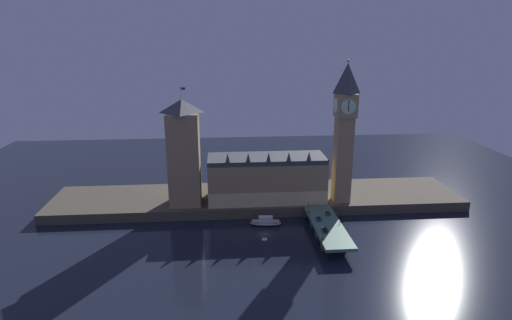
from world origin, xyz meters
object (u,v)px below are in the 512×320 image
object	(u,v)px
pedestrian_mid_walk	(340,222)
street_lamp_near	(322,232)
clock_tower	(344,129)
pedestrian_near_rail	(323,239)
victoria_tower	(184,153)
car_southbound_trail	(328,213)
pedestrian_far_rail	(309,212)
car_northbound_lead	(319,219)
car_northbound_trail	(325,230)
boat_upstream	(266,222)
street_lamp_far	(308,205)

from	to	relation	value
pedestrian_mid_walk	street_lamp_near	world-z (taller)	street_lamp_near
clock_tower	pedestrian_near_rail	distance (m)	62.02
victoria_tower	car_southbound_trail	size ratio (longest dim) A/B	15.41
clock_tower	victoria_tower	xyz separation A→B (m)	(-80.65, 3.62, -11.44)
pedestrian_near_rail	pedestrian_mid_walk	xyz separation A→B (m)	(11.69, 16.19, -0.12)
clock_tower	street_lamp_near	size ratio (longest dim) A/B	11.03
victoria_tower	pedestrian_far_rail	world-z (taller)	victoria_tower
victoria_tower	pedestrian_far_rail	distance (m)	69.07
victoria_tower	car_northbound_lead	bearing A→B (deg)	-23.82
car_northbound_trail	car_southbound_trail	size ratio (longest dim) A/B	1.22
clock_tower	boat_upstream	size ratio (longest dim) A/B	4.70
car_northbound_trail	street_lamp_near	bearing A→B (deg)	-110.76
victoria_tower	pedestrian_far_rail	xyz separation A→B (m)	(60.77, -20.64, -25.53)
pedestrian_near_rail	pedestrian_far_rail	xyz separation A→B (m)	(0.00, 28.66, -0.02)
car_northbound_lead	street_lamp_far	size ratio (longest dim) A/B	0.58
street_lamp_far	car_southbound_trail	bearing A→B (deg)	-16.54
clock_tower	pedestrian_near_rail	bearing A→B (deg)	-113.52
victoria_tower	street_lamp_far	distance (m)	67.24
car_northbound_lead	pedestrian_mid_walk	bearing A→B (deg)	-29.66
car_southbound_trail	street_lamp_near	distance (m)	28.46
victoria_tower	pedestrian_far_rail	size ratio (longest dim) A/B	34.22
clock_tower	car_northbound_lead	xyz separation A→B (m)	(-16.96, -24.49, -37.28)
pedestrian_near_rail	street_lamp_near	bearing A→B (deg)	146.50
victoria_tower	street_lamp_near	xyz separation A→B (m)	(60.37, -49.03, -22.33)
pedestrian_far_rail	victoria_tower	bearing A→B (deg)	161.24
victoria_tower	car_southbound_trail	bearing A→B (deg)	-17.79
car_northbound_trail	car_southbound_trail	bearing A→B (deg)	71.97
boat_upstream	pedestrian_far_rail	bearing A→B (deg)	-2.67
pedestrian_mid_walk	street_lamp_far	world-z (taller)	street_lamp_far
clock_tower	street_lamp_near	world-z (taller)	clock_tower
victoria_tower	pedestrian_near_rail	bearing A→B (deg)	-39.05
car_southbound_trail	pedestrian_mid_walk	world-z (taller)	pedestrian_mid_walk
clock_tower	car_northbound_trail	size ratio (longest dim) A/B	15.36
clock_tower	boat_upstream	distance (m)	60.92
car_northbound_lead	boat_upstream	world-z (taller)	car_northbound_lead
clock_tower	street_lamp_near	bearing A→B (deg)	-114.07
pedestrian_near_rail	street_lamp_near	distance (m)	3.22
pedestrian_near_rail	boat_upstream	xyz separation A→B (m)	(-21.22, 29.65, -5.07)
boat_upstream	clock_tower	bearing A→B (deg)	21.30
street_lamp_near	boat_upstream	distance (m)	36.95
car_northbound_trail	pedestrian_mid_walk	bearing A→B (deg)	39.25
car_northbound_trail	clock_tower	bearing A→B (deg)	65.17
street_lamp_near	street_lamp_far	xyz separation A→B (m)	(-0.00, 29.44, 0.14)
street_lamp_near	street_lamp_far	world-z (taller)	street_lamp_far
street_lamp_far	victoria_tower	bearing A→B (deg)	162.02
victoria_tower	street_lamp_near	distance (m)	80.92
car_southbound_trail	pedestrian_far_rail	xyz separation A→B (m)	(-8.77, 1.68, 0.27)
victoria_tower	car_southbound_trail	xyz separation A→B (m)	(69.53, -22.32, -25.80)
car_northbound_lead	pedestrian_mid_walk	world-z (taller)	pedestrian_mid_walk
victoria_tower	clock_tower	bearing A→B (deg)	-2.57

